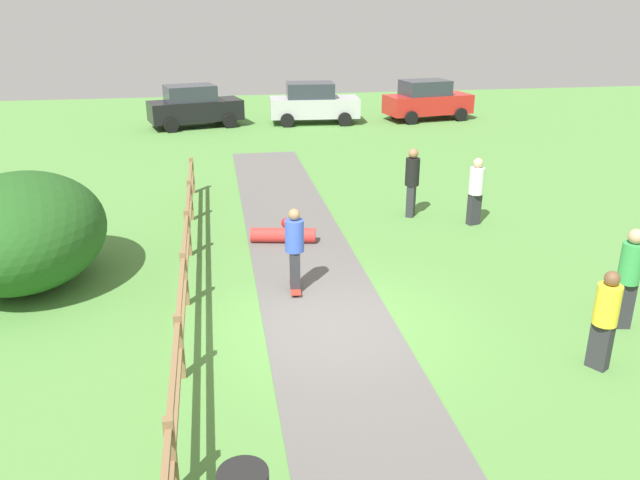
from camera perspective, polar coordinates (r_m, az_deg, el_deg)
name	(u,v)px	position (r m, az deg, el deg)	size (l,w,h in m)	color
ground_plane	(329,325)	(11.65, 0.85, -7.66)	(60.00, 60.00, 0.00)	#568E42
asphalt_path	(329,324)	(11.64, 0.85, -7.61)	(2.40, 28.00, 0.02)	#605E5B
wooden_fence	(182,303)	(11.21, -12.38, -5.56)	(0.12, 18.12, 1.10)	olive
bush_large	(22,231)	(14.19, -25.36, 0.74)	(3.31, 3.97, 2.33)	#23561E
skater_riding	(295,246)	(12.54, -2.32, -0.53)	(0.41, 0.81, 1.74)	#B23326
skater_fallen	(283,234)	(15.44, -3.33, 0.53)	(1.62, 1.35, 0.36)	red
bystander_yellow	(605,316)	(10.91, 24.41, -6.27)	(0.52, 0.52, 1.69)	#2D2D33
bystander_green	(629,274)	(12.37, 26.16, -2.75)	(0.44, 0.44, 1.89)	#2D2D33
bystander_white	(476,188)	(16.90, 13.92, 4.57)	(0.47, 0.47, 1.79)	#2D2D33
bystander_black	(412,179)	(17.22, 8.33, 5.48)	(0.52, 0.52, 1.89)	#2D2D33
parked_car_silver	(313,103)	(30.70, -0.62, 12.28)	(4.30, 2.21, 1.92)	#B7B7BC
parked_car_black	(194,106)	(30.32, -11.31, 11.78)	(4.49, 2.76, 1.92)	black
parked_car_red	(427,100)	(32.07, 9.67, 12.37)	(4.43, 2.54, 1.92)	red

